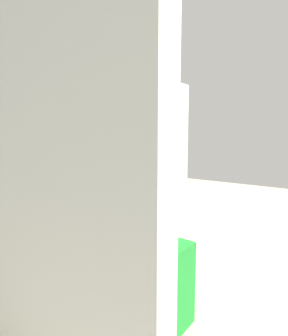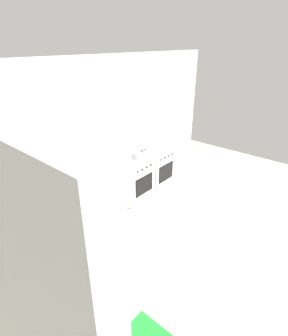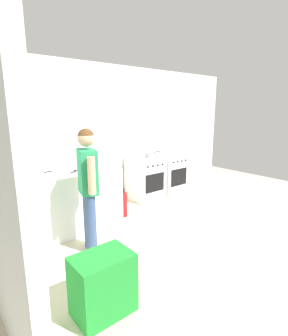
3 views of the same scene
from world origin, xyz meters
name	(u,v)px [view 1 (image 1 of 3)]	position (x,y,z in m)	size (l,w,h in m)	color
ground_plane	(202,230)	(0.00, 0.00, 0.00)	(8.00, 8.00, 0.00)	beige
back_wall	(102,135)	(0.00, 1.95, 1.30)	(6.00, 0.10, 2.60)	silver
counter_unit	(62,204)	(-1.35, 1.20, 0.45)	(1.30, 0.70, 0.90)	white
oven_left	(131,183)	(0.35, 1.58, 0.43)	(0.62, 0.62, 0.85)	white
oven_right	(153,179)	(1.03, 1.58, 0.43)	(0.60, 0.62, 0.85)	white
pot	(136,157)	(0.40, 1.50, 0.91)	(0.36, 0.18, 0.12)	gray
knife_paring	(61,167)	(-1.41, 1.10, 0.91)	(0.20, 0.10, 0.01)	silver
knife_carving	(58,167)	(-1.39, 1.19, 0.90)	(0.33, 0.07, 0.01)	silver
knife_chef	(35,167)	(-1.57, 1.38, 0.90)	(0.31, 0.06, 0.01)	silver
person	(92,170)	(-1.47, 0.48, 0.93)	(0.29, 0.55, 1.57)	#384C7A
fire_extinguisher	(116,209)	(-0.52, 1.10, 0.22)	(0.13, 0.13, 0.50)	red
recycling_crate_lower	(151,311)	(-1.91, -0.58, 0.14)	(0.52, 0.36, 0.28)	#1E842D
recycling_crate_upper	(151,269)	(-1.91, -0.58, 0.42)	(0.52, 0.36, 0.28)	#1E842D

